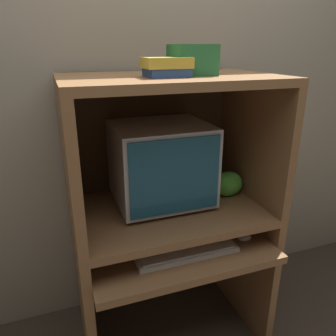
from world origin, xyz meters
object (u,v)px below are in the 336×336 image
object	(u,v)px
keyboard	(186,252)
storage_box	(192,60)
mouse	(244,238)
snack_bag	(228,184)
crt_monitor	(161,163)
book_stack	(166,67)

from	to	relation	value
keyboard	storage_box	bearing A→B (deg)	64.30
mouse	storage_box	xyz separation A→B (m)	(-0.23, 0.15, 0.81)
storage_box	mouse	bearing A→B (deg)	-33.35
keyboard	snack_bag	size ratio (longest dim) A/B	2.94
snack_bag	crt_monitor	bearing A→B (deg)	172.34
keyboard	mouse	size ratio (longest dim) A/B	6.92
mouse	storage_box	distance (m)	0.86
book_stack	storage_box	bearing A→B (deg)	15.29
crt_monitor	snack_bag	size ratio (longest dim) A/B	2.82
crt_monitor	storage_box	xyz separation A→B (m)	(0.10, -0.12, 0.48)
keyboard	book_stack	xyz separation A→B (m)	(-0.05, 0.12, 0.79)
crt_monitor	mouse	distance (m)	0.54
book_stack	mouse	bearing A→B (deg)	-18.17
keyboard	mouse	distance (m)	0.31
crt_monitor	mouse	world-z (taller)	crt_monitor
keyboard	book_stack	distance (m)	0.80
keyboard	book_stack	world-z (taller)	book_stack
crt_monitor	keyboard	world-z (taller)	crt_monitor
mouse	storage_box	world-z (taller)	storage_box
keyboard	mouse	world-z (taller)	mouse
mouse	book_stack	distance (m)	0.87
snack_bag	storage_box	distance (m)	0.67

